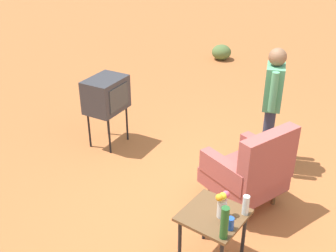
% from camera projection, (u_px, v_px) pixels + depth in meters
% --- Properties ---
extents(ground_plane, '(60.00, 60.00, 0.00)m').
position_uv_depth(ground_plane, '(229.00, 204.00, 4.86)').
color(ground_plane, '#AD6033').
extents(armchair, '(0.96, 0.98, 1.06)m').
position_uv_depth(armchair, '(251.00, 170.00, 4.62)').
color(armchair, brown).
rests_on(armchair, ground).
extents(side_table, '(0.56, 0.56, 0.59)m').
position_uv_depth(side_table, '(213.00, 221.00, 3.84)').
color(side_table, black).
rests_on(side_table, ground).
extents(tv_on_stand, '(0.65, 0.51, 1.03)m').
position_uv_depth(tv_on_stand, '(106.00, 95.00, 5.78)').
color(tv_on_stand, black).
rests_on(tv_on_stand, ground).
extents(person_standing, '(0.54, 0.34, 1.64)m').
position_uv_depth(person_standing, '(272.00, 102.00, 5.20)').
color(person_standing, '#2D3347').
rests_on(person_standing, ground).
extents(bottle_wine_green, '(0.07, 0.07, 0.32)m').
position_uv_depth(bottle_wine_green, '(224.00, 223.00, 3.46)').
color(bottle_wine_green, '#1E5623').
rests_on(bottle_wine_green, side_table).
extents(bottle_short_clear, '(0.06, 0.06, 0.20)m').
position_uv_depth(bottle_short_clear, '(246.00, 205.00, 3.76)').
color(bottle_short_clear, silver).
rests_on(bottle_short_clear, side_table).
extents(soda_can_blue, '(0.07, 0.07, 0.12)m').
position_uv_depth(soda_can_blue, '(230.00, 224.00, 3.60)').
color(soda_can_blue, blue).
rests_on(soda_can_blue, side_table).
extents(flower_vase, '(0.15, 0.10, 0.27)m').
position_uv_depth(flower_vase, '(222.00, 203.00, 3.71)').
color(flower_vase, silver).
rests_on(flower_vase, side_table).
extents(shrub_near, '(0.45, 0.45, 0.35)m').
position_uv_depth(shrub_near, '(221.00, 52.00, 9.51)').
color(shrub_near, '#516B38').
rests_on(shrub_near, ground).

